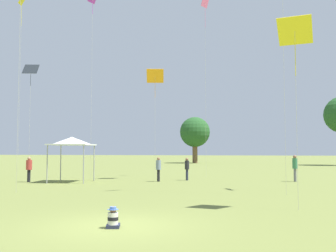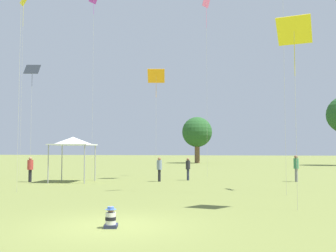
# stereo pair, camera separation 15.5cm
# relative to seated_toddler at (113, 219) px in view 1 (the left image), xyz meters

# --- Properties ---
(ground_plane) EXTENTS (300.00, 300.00, 0.00)m
(ground_plane) POSITION_rel_seated_toddler_xyz_m (-0.05, 0.27, -0.26)
(ground_plane) COLOR olive
(seated_toddler) EXTENTS (0.45, 0.52, 0.61)m
(seated_toddler) POSITION_rel_seated_toddler_xyz_m (0.00, 0.00, 0.00)
(seated_toddler) COLOR #282D47
(seated_toddler) RESTS_ON ground
(person_standing_0) EXTENTS (0.50, 0.50, 1.69)m
(person_standing_0) POSITION_rel_seated_toddler_xyz_m (-2.15, 16.18, 0.75)
(person_standing_0) COLOR black
(person_standing_0) RESTS_ON ground
(person_standing_1) EXTENTS (0.55, 0.55, 1.72)m
(person_standing_1) POSITION_rel_seated_toddler_xyz_m (-10.78, 14.07, 0.76)
(person_standing_1) COLOR black
(person_standing_1) RESTS_ON ground
(person_standing_2) EXTENTS (0.48, 0.48, 1.84)m
(person_standing_2) POSITION_rel_seated_toddler_xyz_m (7.21, 17.86, 0.86)
(person_standing_2) COLOR slate
(person_standing_2) RESTS_ON ground
(person_standing_3) EXTENTS (0.42, 0.42, 1.62)m
(person_standing_3) POSITION_rel_seated_toddler_xyz_m (-0.34, 17.66, 0.72)
(person_standing_3) COLOR #282D42
(person_standing_3) RESTS_ON ground
(canopy_tent) EXTENTS (2.99, 2.99, 3.10)m
(canopy_tent) POSITION_rel_seated_toddler_xyz_m (-7.96, 14.70, 2.53)
(canopy_tent) COLOR white
(canopy_tent) RESTS_ON ground
(kite_0) EXTENTS (1.44, 1.18, 8.27)m
(kite_0) POSITION_rel_seated_toddler_xyz_m (-2.84, 18.14, 7.44)
(kite_0) COLOR orange
(kite_0) RESTS_ON ground
(kite_4) EXTENTS (1.26, 1.00, 8.86)m
(kite_4) POSITION_rel_seated_toddler_xyz_m (-12.34, 16.72, 8.01)
(kite_4) COLOR #1E2328
(kite_4) RESTS_ON ground
(kite_5) EXTENTS (0.53, 0.81, 15.74)m
(kite_5) POSITION_rel_seated_toddler_xyz_m (-15.45, 20.32, 14.05)
(kite_5) COLOR yellow
(kite_5) RESTS_ON ground
(kite_6) EXTENTS (0.63, 0.89, 14.71)m
(kite_6) POSITION_rel_seated_toddler_xyz_m (-8.00, 18.29, 13.25)
(kite_6) COLOR #B738C6
(kite_6) RESTS_ON ground
(kite_7) EXTENTS (1.41, 1.19, 7.09)m
(kite_7) POSITION_rel_seated_toddler_xyz_m (5.61, 4.41, 6.32)
(kite_7) COLOR yellow
(kite_7) RESTS_ON ground
(kite_9) EXTENTS (0.65, 0.90, 15.06)m
(kite_9) POSITION_rel_seated_toddler_xyz_m (0.69, 21.59, 13.60)
(kite_9) COLOR pink
(kite_9) RESTS_ON ground
(distant_tree_0) EXTENTS (5.05, 5.05, 7.75)m
(distant_tree_0) POSITION_rel_seated_toddler_xyz_m (-4.17, 54.98, 4.90)
(distant_tree_0) COLOR brown
(distant_tree_0) RESTS_ON ground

